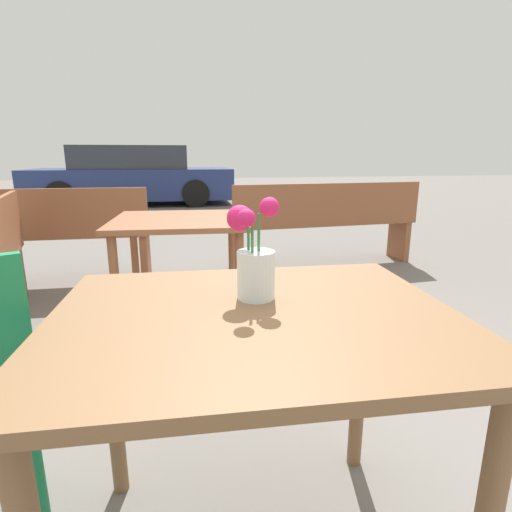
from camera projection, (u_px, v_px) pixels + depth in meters
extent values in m
cube|color=brown|center=(255.00, 318.00, 0.94)|extent=(0.98, 0.79, 0.03)
cylinder|color=brown|center=(113.00, 396.00, 1.28)|extent=(0.05, 0.05, 0.72)
cylinder|color=brown|center=(359.00, 375.00, 1.40)|extent=(0.05, 0.05, 0.72)
cylinder|color=silver|center=(256.00, 275.00, 1.02)|extent=(0.10, 0.10, 0.12)
cylinder|color=silver|center=(256.00, 284.00, 1.02)|extent=(0.09, 0.09, 0.07)
cylinder|color=#337038|center=(259.00, 255.00, 1.01)|extent=(0.01, 0.01, 0.21)
sphere|color=#D11E60|center=(269.00, 207.00, 0.99)|extent=(0.05, 0.05, 0.05)
cylinder|color=#337038|center=(249.00, 260.00, 1.03)|extent=(0.01, 0.01, 0.17)
sphere|color=#D11E60|center=(240.00, 218.00, 1.02)|extent=(0.07, 0.07, 0.07)
cylinder|color=#337038|center=(252.00, 260.00, 0.99)|extent=(0.01, 0.01, 0.19)
sphere|color=#D11E60|center=(246.00, 218.00, 0.94)|extent=(0.04, 0.04, 0.04)
cylinder|color=#197A47|center=(23.00, 432.00, 1.31)|extent=(0.03, 0.03, 0.45)
cylinder|color=#197A47|center=(42.00, 502.00, 1.05)|extent=(0.03, 0.03, 0.45)
cube|color=brown|center=(1.00, 275.00, 3.07)|extent=(0.33, 0.12, 0.43)
cube|color=brown|center=(323.00, 223.00, 4.08)|extent=(1.96, 0.49, 0.02)
cube|color=brown|center=(330.00, 204.00, 3.88)|extent=(1.94, 0.17, 0.40)
cube|color=brown|center=(236.00, 249.00, 3.91)|extent=(0.08, 0.33, 0.43)
cube|color=brown|center=(399.00, 240.00, 4.37)|extent=(0.08, 0.33, 0.43)
cube|color=brown|center=(65.00, 235.00, 3.47)|extent=(1.47, 0.39, 0.02)
cube|color=brown|center=(56.00, 213.00, 3.27)|extent=(1.46, 0.07, 0.40)
cube|color=brown|center=(146.00, 256.00, 3.63)|extent=(0.07, 0.33, 0.43)
cube|color=brown|center=(180.00, 221.00, 2.44)|extent=(0.85, 0.81, 0.03)
cylinder|color=brown|center=(116.00, 297.00, 2.19)|extent=(0.05, 0.05, 0.70)
cylinder|color=brown|center=(240.00, 292.00, 2.27)|extent=(0.05, 0.05, 0.70)
cylinder|color=brown|center=(136.00, 266.00, 2.80)|extent=(0.05, 0.05, 0.70)
cylinder|color=brown|center=(232.00, 263.00, 2.88)|extent=(0.05, 0.05, 0.70)
cube|color=navy|center=(134.00, 183.00, 9.35)|extent=(4.53, 1.87, 0.68)
cube|color=#2D333D|center=(132.00, 157.00, 9.21)|extent=(2.50, 1.70, 0.51)
cylinder|color=black|center=(61.00, 196.00, 8.33)|extent=(0.60, 0.19, 0.60)
cylinder|color=black|center=(80.00, 189.00, 9.98)|extent=(0.60, 0.19, 0.60)
cylinder|color=black|center=(196.00, 193.00, 8.82)|extent=(0.60, 0.19, 0.60)
cylinder|color=black|center=(193.00, 188.00, 10.46)|extent=(0.60, 0.19, 0.60)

